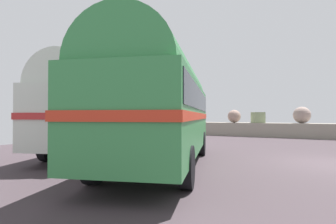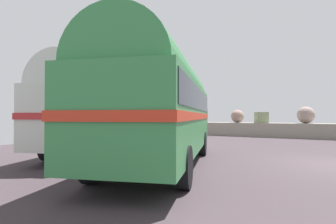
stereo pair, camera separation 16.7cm
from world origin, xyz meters
name	(u,v)px [view 1 (the left image)]	position (x,y,z in m)	size (l,w,h in m)	color
breakwater	(323,129)	(-0.24, 11.79, 0.74)	(31.36, 2.48, 2.44)	gray
vintage_coach	(162,103)	(-5.02, -3.00, 2.05)	(5.00, 8.90, 3.70)	black
second_coach	(105,107)	(-8.90, -1.41, 2.05)	(5.26, 8.88, 3.70)	black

